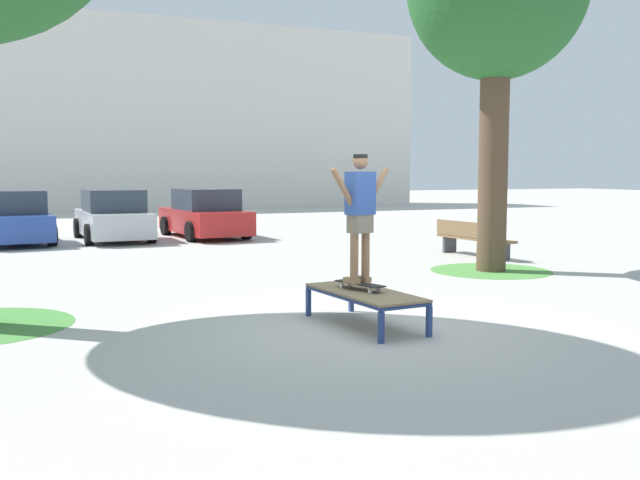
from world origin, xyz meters
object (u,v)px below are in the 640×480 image
(skateboard, at_px, (360,284))
(car_silver, at_px, (113,217))
(car_red, at_px, (205,215))
(skate_box, at_px, (365,295))
(park_bench, at_px, (473,238))
(skater, at_px, (360,209))
(car_blue, at_px, (13,219))

(skateboard, relative_size, car_silver, 0.19)
(skateboard, height_order, car_red, car_red)
(skate_box, distance_m, car_silver, 13.53)
(car_red, xyz_separation_m, park_bench, (4.68, -7.47, -0.24))
(skate_box, distance_m, skater, 1.12)
(skater, bearing_deg, skateboard, -73.83)
(car_silver, xyz_separation_m, park_bench, (7.40, -7.54, -0.24))
(car_blue, bearing_deg, skateboard, -72.35)
(skater, xyz_separation_m, park_bench, (5.85, 5.77, -1.08))
(skate_box, distance_m, skateboard, 0.17)
(skateboard, xyz_separation_m, skater, (-0.00, 0.00, 0.99))
(skateboard, relative_size, car_blue, 0.19)
(skater, distance_m, park_bench, 8.29)
(car_silver, bearing_deg, park_bench, -45.52)
(skate_box, distance_m, park_bench, 8.29)
(skater, height_order, car_blue, skater)
(skater, bearing_deg, car_blue, 107.65)
(car_silver, distance_m, car_red, 2.73)
(skateboard, xyz_separation_m, park_bench, (5.85, 5.77, -0.09))
(skateboard, bearing_deg, skate_box, -84.34)
(skate_box, relative_size, skater, 1.16)
(skate_box, height_order, park_bench, park_bench)
(car_red, bearing_deg, park_bench, -57.95)
(skate_box, bearing_deg, park_bench, 45.30)
(skate_box, bearing_deg, skater, 95.80)
(car_silver, height_order, park_bench, car_silver)
(car_red, bearing_deg, skate_box, -94.95)
(skateboard, xyz_separation_m, car_blue, (-4.28, 13.46, 0.15))
(car_red, bearing_deg, skateboard, -95.05)
(skate_box, xyz_separation_m, skater, (-0.01, 0.13, 1.12))
(car_silver, bearing_deg, skateboard, -83.33)
(car_silver, relative_size, park_bench, 1.75)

